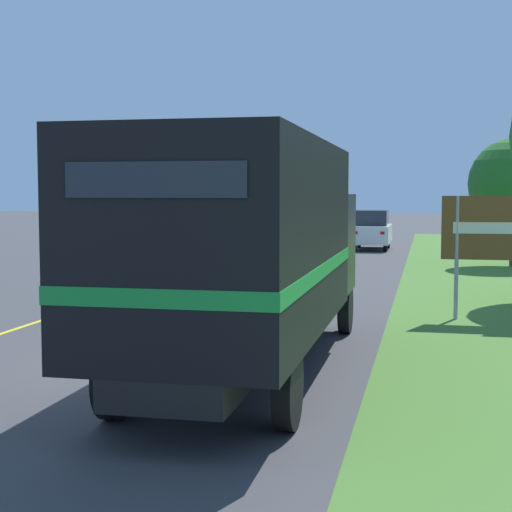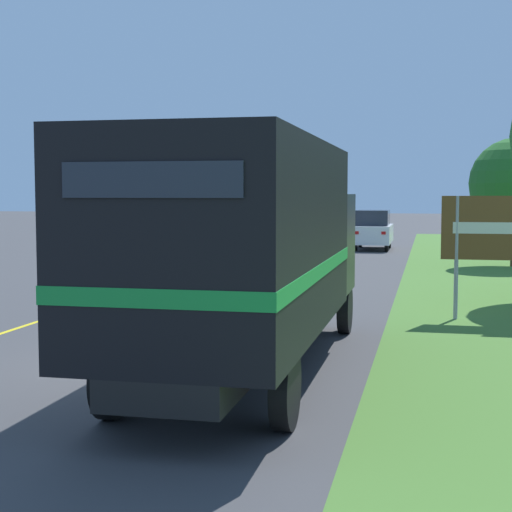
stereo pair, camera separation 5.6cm
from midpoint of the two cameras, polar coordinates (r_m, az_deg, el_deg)
ground_plane at (r=12.89m, az=-8.50°, el=-7.90°), size 200.00×200.00×0.00m
edge_line_yellow at (r=26.48m, az=-5.69°, el=-1.46°), size 0.12×60.02×0.01m
centre_dash_near at (r=13.10m, az=-8.13°, el=-7.68°), size 0.12×2.60×0.01m
centre_dash_mid_a at (r=19.32m, az=-1.21°, el=-3.68°), size 0.12×2.60×0.01m
centre_dash_mid_b at (r=25.73m, az=2.28°, el=-1.62°), size 0.12×2.60×0.01m
centre_dash_far at (r=32.22m, az=4.37°, el=-0.38°), size 0.12×2.60×0.01m
centre_dash_farthest at (r=38.74m, az=5.76°, el=0.44°), size 0.12×2.60×0.01m
horse_trailer_truck at (r=11.80m, az=-0.60°, el=0.68°), size 2.54×8.79×3.50m
lead_car_white at (r=27.48m, az=-0.98°, el=0.82°), size 1.80×3.92×1.95m
lead_car_white_ahead at (r=39.33m, az=8.55°, el=1.91°), size 1.80×4.15×1.96m
highway_sign at (r=17.77m, az=17.18°, el=1.74°), size 2.25×0.09×3.06m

